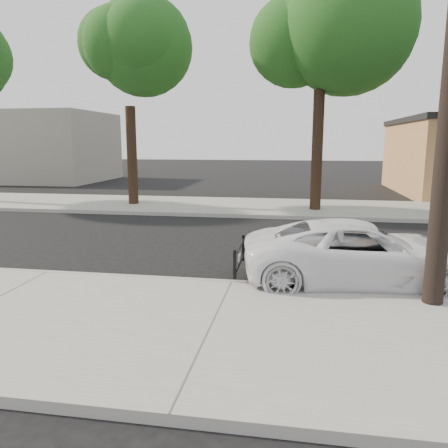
% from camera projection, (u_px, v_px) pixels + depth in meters
% --- Properties ---
extents(ground, '(120.00, 120.00, 0.00)m').
position_uv_depth(ground, '(244.00, 260.00, 10.78)').
color(ground, black).
rests_on(ground, ground).
extents(near_sidewalk, '(90.00, 4.40, 0.15)m').
position_uv_depth(near_sidewalk, '(211.00, 331.00, 6.60)').
color(near_sidewalk, gray).
rests_on(near_sidewalk, ground).
extents(far_sidewalk, '(90.00, 5.00, 0.15)m').
position_uv_depth(far_sidewalk, '(267.00, 207.00, 19.01)').
color(far_sidewalk, gray).
rests_on(far_sidewalk, ground).
extents(curb_near, '(90.00, 0.12, 0.16)m').
position_uv_depth(curb_near, '(232.00, 284.00, 8.73)').
color(curb_near, '#9E9B93').
rests_on(curb_near, ground).
extents(building_far, '(14.00, 8.00, 5.00)m').
position_uv_depth(building_far, '(13.00, 147.00, 32.93)').
color(building_far, gray).
rests_on(building_far, ground).
extents(tree_b, '(4.34, 4.20, 8.45)m').
position_uv_depth(tree_b, '(131.00, 63.00, 18.39)').
color(tree_b, black).
rests_on(tree_b, far_sidewalk).
extents(tree_c, '(4.96, 4.80, 9.55)m').
position_uv_depth(tree_c, '(328.00, 34.00, 16.55)').
color(tree_c, black).
rests_on(tree_c, far_sidewalk).
extents(police_cruiser, '(4.93, 2.64, 1.32)m').
position_uv_depth(police_cruiser, '(361.00, 253.00, 8.86)').
color(police_cruiser, white).
rests_on(police_cruiser, ground).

